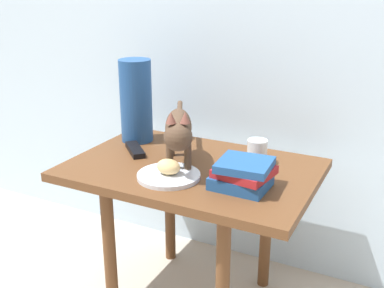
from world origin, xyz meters
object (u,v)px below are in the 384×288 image
at_px(side_table, 192,186).
at_px(bread_roll, 169,167).
at_px(book_stack, 243,174).
at_px(candle_jar, 257,153).
at_px(plate, 169,176).
at_px(green_vase, 136,101).
at_px(tv_remote, 135,150).
at_px(cat, 179,130).

height_order(side_table, bread_roll, bread_roll).
distance_m(book_stack, candle_jar, 0.21).
bearing_deg(candle_jar, side_table, -146.35).
distance_m(side_table, plate, 0.15).
bearing_deg(green_vase, plate, -42.41).
xyz_separation_m(plate, tv_remote, (-0.23, 0.15, 0.00)).
bearing_deg(candle_jar, bread_roll, -129.91).
relative_size(book_stack, green_vase, 0.57).
height_order(bread_roll, candle_jar, candle_jar).
height_order(plate, book_stack, book_stack).
height_order(side_table, tv_remote, tv_remote).
relative_size(side_table, book_stack, 4.57).
distance_m(plate, green_vase, 0.43).
relative_size(plate, cat, 0.47).
height_order(book_stack, tv_remote, book_stack).
relative_size(bread_roll, candle_jar, 0.94).
xyz_separation_m(plate, cat, (-0.02, 0.10, 0.13)).
height_order(plate, bread_roll, bread_roll).
bearing_deg(side_table, candle_jar, 33.65).
bearing_deg(bread_roll, book_stack, 9.57).
xyz_separation_m(bread_roll, green_vase, (-0.30, 0.27, 0.12)).
relative_size(bread_roll, cat, 0.18).
xyz_separation_m(cat, book_stack, (0.26, -0.06, -0.09)).
bearing_deg(cat, book_stack, -13.66).
xyz_separation_m(side_table, plate, (-0.02, -0.12, 0.08)).
bearing_deg(bread_roll, side_table, 80.45).
bearing_deg(candle_jar, book_stack, -82.40).
bearing_deg(bread_roll, cat, 99.23).
relative_size(side_table, candle_jar, 9.89).
height_order(bread_roll, green_vase, green_vase).
bearing_deg(tv_remote, candle_jar, 57.43).
relative_size(bread_roll, tv_remote, 0.53).
bearing_deg(cat, side_table, 31.66).
relative_size(plate, bread_roll, 2.58).
xyz_separation_m(green_vase, tv_remote, (0.07, -0.12, -0.15)).
relative_size(side_table, tv_remote, 5.60).
bearing_deg(side_table, bread_roll, -99.55).
bearing_deg(cat, tv_remote, 167.42).
xyz_separation_m(bread_roll, tv_remote, (-0.23, 0.15, -0.03)).
bearing_deg(book_stack, cat, 166.34).
height_order(plate, tv_remote, tv_remote).
xyz_separation_m(plate, candle_jar, (0.21, 0.25, 0.03)).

